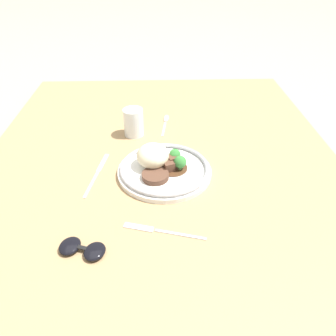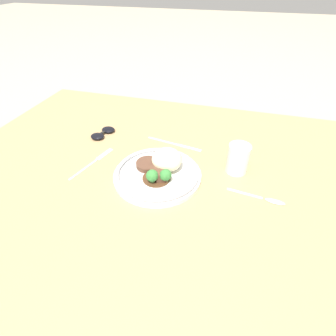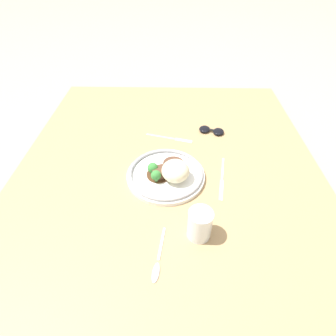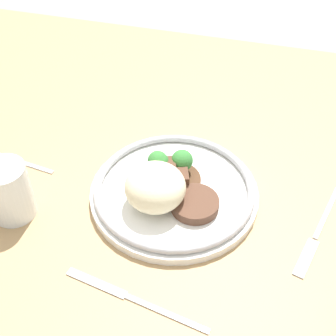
% 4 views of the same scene
% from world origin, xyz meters
% --- Properties ---
extents(ground_plane, '(8.00, 8.00, 0.00)m').
position_xyz_m(ground_plane, '(0.00, 0.00, 0.00)').
color(ground_plane, tan).
extents(dining_table, '(1.43, 1.08, 0.03)m').
position_xyz_m(dining_table, '(0.00, 0.00, 0.02)').
color(dining_table, tan).
rests_on(dining_table, ground).
extents(plate, '(0.26, 0.26, 0.08)m').
position_xyz_m(plate, '(-0.02, -0.00, 0.05)').
color(plate, white).
rests_on(plate, dining_table).
extents(juice_glass, '(0.07, 0.07, 0.09)m').
position_xyz_m(juice_glass, '(0.21, 0.09, 0.07)').
color(juice_glass, orange).
rests_on(juice_glass, dining_table).
extents(fork, '(0.06, 0.19, 0.00)m').
position_xyz_m(fork, '(-0.24, 0.02, 0.03)').
color(fork, silver).
rests_on(fork, dining_table).
extents(knife, '(0.21, 0.05, 0.00)m').
position_xyz_m(knife, '(-0.01, 0.18, 0.03)').
color(knife, silver).
rests_on(knife, dining_table).
extents(spoon, '(0.16, 0.03, 0.01)m').
position_xyz_m(spoon, '(0.30, -0.02, 0.03)').
color(spoon, silver).
rests_on(spoon, dining_table).
extents(sunglasses, '(0.08, 0.11, 0.02)m').
position_xyz_m(sunglasses, '(-0.30, 0.18, 0.04)').
color(sunglasses, black).
rests_on(sunglasses, dining_table).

